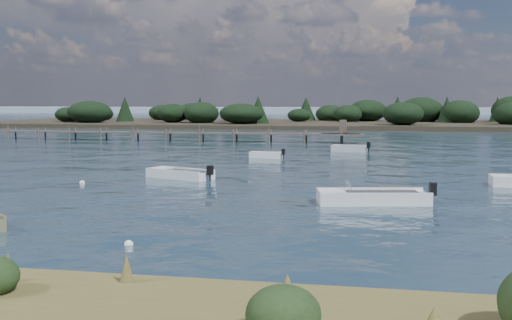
% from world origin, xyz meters
% --- Properties ---
extents(ground, '(400.00, 400.00, 0.00)m').
position_xyz_m(ground, '(0.00, 60.00, 0.00)').
color(ground, '#162633').
rests_on(ground, ground).
extents(shore_lip, '(160.00, 0.60, 0.30)m').
position_xyz_m(shore_lip, '(0.00, -12.20, 0.00)').
color(shore_lip, black).
rests_on(shore_lip, ground).
extents(dinghy_mid_white_a, '(5.74, 2.97, 1.32)m').
position_xyz_m(dinghy_mid_white_a, '(8.38, 3.56, 0.17)').
color(dinghy_mid_white_a, silver).
rests_on(dinghy_mid_white_a, ground).
extents(tender_far_white, '(3.12, 1.46, 1.05)m').
position_xyz_m(tender_far_white, '(-1.16, 26.80, 0.15)').
color(tender_far_white, silver).
rests_on(tender_far_white, ground).
extents(dinghy_mid_grey, '(4.76, 3.15, 1.20)m').
position_xyz_m(dinghy_mid_grey, '(-3.82, 11.31, 0.16)').
color(dinghy_mid_grey, silver).
rests_on(dinghy_mid_grey, ground).
extents(tender_far_grey_b, '(3.80, 1.88, 1.27)m').
position_xyz_m(tender_far_grey_b, '(5.47, 35.20, 0.18)').
color(tender_far_grey_b, '#A5AAAC').
rests_on(tender_far_grey_b, ground).
extents(buoy_a, '(0.32, 0.32, 0.32)m').
position_xyz_m(buoy_a, '(0.45, -7.15, 0.00)').
color(buoy_a, silver).
rests_on(buoy_a, ground).
extents(buoy_b, '(0.32, 0.32, 0.32)m').
position_xyz_m(buoy_b, '(6.82, 5.59, 0.00)').
color(buoy_b, silver).
rests_on(buoy_b, ground).
extents(buoy_c, '(0.32, 0.32, 0.32)m').
position_xyz_m(buoy_c, '(-8.80, 7.87, 0.00)').
color(buoy_c, silver).
rests_on(buoy_c, ground).
extents(buoy_d, '(0.32, 0.32, 0.32)m').
position_xyz_m(buoy_d, '(16.20, 12.53, 0.00)').
color(buoy_d, silver).
rests_on(buoy_d, ground).
extents(jetty, '(64.50, 3.20, 3.40)m').
position_xyz_m(jetty, '(-21.74, 47.99, 0.98)').
color(jetty, '#4D4239').
rests_on(jetty, ground).
extents(far_headland, '(190.00, 40.00, 5.80)m').
position_xyz_m(far_headland, '(25.00, 100.00, 1.96)').
color(far_headland, black).
rests_on(far_headland, ground).
extents(distant_haze, '(280.00, 20.00, 2.40)m').
position_xyz_m(distant_haze, '(-90.00, 230.00, 0.00)').
color(distant_haze, '#8898A9').
rests_on(distant_haze, ground).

